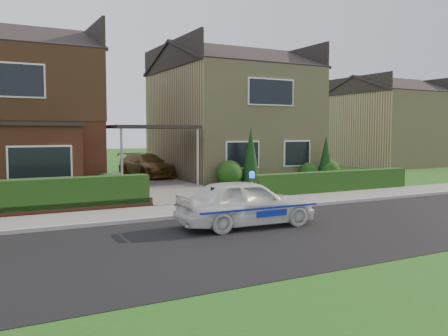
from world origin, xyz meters
TOP-DOWN VIEW (x-y plane):
  - ground at (0.00, 0.00)m, footprint 120.00×120.00m
  - road at (0.00, 0.00)m, footprint 60.00×6.00m
  - kerb at (0.00, 3.05)m, footprint 60.00×0.16m
  - sidewalk at (0.00, 4.10)m, footprint 60.00×2.00m
  - driveway at (0.00, 11.00)m, footprint 3.80×12.00m
  - house_left at (-5.78, 13.90)m, footprint 7.50×9.53m
  - house_right at (5.80, 13.99)m, footprint 7.50×8.06m
  - carport_link at (0.00, 10.95)m, footprint 3.80×3.00m
  - dwarf_wall at (-5.80, 5.30)m, footprint 7.70×0.25m
  - hedge_left at (-5.80, 5.45)m, footprint 7.50×0.55m
  - hedge_right at (5.80, 5.35)m, footprint 7.50×0.55m
  - shrub_left_mid at (-4.00, 9.30)m, footprint 1.32×1.32m
  - shrub_left_near at (-2.40, 9.60)m, footprint 0.84×0.84m
  - shrub_right_near at (3.20, 9.40)m, footprint 1.20×1.20m
  - shrub_right_mid at (7.80, 9.50)m, footprint 0.96×0.96m
  - shrub_right_far at (8.80, 9.20)m, footprint 1.08×1.08m
  - conifer_a at (4.20, 9.20)m, footprint 0.90×0.90m
  - conifer_b at (8.60, 9.20)m, footprint 0.90×0.90m
  - neighbour_right at (20.00, 16.00)m, footprint 6.50×7.00m
  - police_car at (-0.79, 1.20)m, footprint 3.37×3.73m
  - driveway_car at (0.98, 14.50)m, footprint 2.28×4.44m
  - potted_plant_c at (-2.50, 6.00)m, footprint 0.53×0.53m

SIDE VIEW (x-z plane):
  - ground at x=0.00m, z-range 0.00..0.00m
  - road at x=0.00m, z-range -0.01..0.01m
  - hedge_left at x=-5.80m, z-range -0.45..0.45m
  - hedge_right at x=5.80m, z-range -0.40..0.40m
  - sidewalk at x=0.00m, z-range 0.00..0.10m
  - kerb at x=0.00m, z-range 0.00..0.12m
  - driveway at x=0.00m, z-range 0.00..0.12m
  - dwarf_wall at x=-5.80m, z-range 0.00..0.36m
  - potted_plant_c at x=-2.50m, z-range 0.00..0.81m
  - shrub_left_near at x=-2.40m, z-range 0.00..0.84m
  - shrub_right_mid at x=7.80m, z-range 0.00..0.96m
  - shrub_right_far at x=8.80m, z-range 0.00..1.08m
  - shrub_right_near at x=3.20m, z-range 0.00..1.20m
  - police_car at x=-0.79m, z-range -0.08..1.33m
  - shrub_left_mid at x=-4.00m, z-range 0.00..1.32m
  - driveway_car at x=0.98m, z-range 0.12..1.35m
  - conifer_b at x=8.60m, z-range 0.00..2.20m
  - conifer_a at x=4.20m, z-range 0.00..2.60m
  - neighbour_right at x=20.00m, z-range 0.00..5.20m
  - carport_link at x=0.00m, z-range 1.27..4.04m
  - house_right at x=5.80m, z-range 0.04..7.29m
  - house_left at x=-5.78m, z-range 0.19..7.44m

